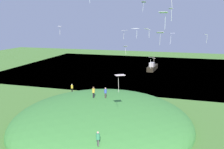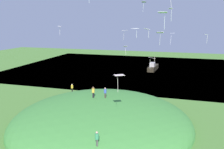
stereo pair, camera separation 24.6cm
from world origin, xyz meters
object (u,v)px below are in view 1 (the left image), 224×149
object	(u,v)px
person_near_shore	(98,137)
person_walking_path	(93,91)
kite_3	(172,34)
kite_1	(135,29)
person_watching_kites	(105,91)
kite_13	(171,10)
kite_14	(120,76)
kite_11	(160,33)
kite_4	(164,13)
kite_8	(147,29)
kite_2	(125,31)
kite_9	(152,58)
person_on_hilltop	(72,87)
kite_0	(206,35)
boat_on_lake	(152,67)
kite_7	(125,47)
kite_10	(144,3)
kite_6	(60,27)

from	to	relation	value
person_near_shore	person_walking_path	size ratio (longest dim) A/B	0.97
person_near_shore	kite_3	xyz separation A→B (m)	(-24.29, 5.92, 9.47)
kite_1	kite_3	distance (m)	10.85
person_watching_kites	person_near_shore	size ratio (longest dim) A/B	0.99
kite_13	kite_14	xyz separation A→B (m)	(10.99, -4.77, -7.71)
person_watching_kites	kite_13	xyz separation A→B (m)	(-3.83, 8.81, 11.94)
kite_1	kite_11	distance (m)	4.66
kite_4	kite_8	world-z (taller)	kite_4
person_near_shore	kite_2	world-z (taller)	kite_2
person_walking_path	kite_9	distance (m)	9.99
person_on_hilltop	kite_0	xyz separation A→B (m)	(-3.68, 23.38, 9.95)
boat_on_lake	kite_7	bearing A→B (deg)	2.71
kite_1	kite_3	world-z (taller)	kite_1
kite_7	kite_8	xyz separation A→B (m)	(9.13, 5.03, 3.35)
person_watching_kites	kite_1	xyz separation A→B (m)	(-3.28, 3.72, 9.24)
boat_on_lake	person_on_hilltop	distance (m)	36.43
kite_2	kite_7	size ratio (longest dim) A/B	1.17
kite_8	kite_11	bearing A→B (deg)	172.28
person_on_hilltop	kite_9	distance (m)	18.13
kite_8	kite_9	size ratio (longest dim) A/B	0.71
kite_9	kite_10	distance (m)	16.73
kite_4	kite_2	bearing A→B (deg)	-152.61
kite_11	kite_13	size ratio (longest dim) A/B	1.13
kite_8	kite_13	size ratio (longest dim) A/B	0.65
kite_2	kite_3	distance (m)	8.86
kite_2	kite_9	bearing A→B (deg)	30.87
person_near_shore	kite_1	distance (m)	18.23
kite_7	kite_8	size ratio (longest dim) A/B	1.28
kite_1	person_on_hilltop	bearing A→B (deg)	-106.78
kite_3	kite_6	size ratio (longest dim) A/B	1.45
person_walking_path	kite_6	size ratio (longest dim) A/B	1.20
kite_2	kite_4	xyz separation A→B (m)	(16.33, 8.46, 2.64)
kite_0	kite_7	distance (m)	13.71
boat_on_lake	kite_4	bearing A→B (deg)	12.15
person_watching_kites	kite_1	bearing A→B (deg)	53.70
kite_0	boat_on_lake	bearing A→B (deg)	-158.33
kite_14	kite_10	bearing A→B (deg)	-177.36
kite_10	kite_13	size ratio (longest dim) A/B	1.08
kite_9	kite_10	world-z (taller)	kite_10
person_on_hilltop	kite_10	distance (m)	21.33
kite_8	kite_9	xyz separation A→B (m)	(-2.34, 0.45, -4.15)
kite_11	kite_3	bearing A→B (deg)	166.43
boat_on_lake	person_watching_kites	bearing A→B (deg)	1.44
person_on_hilltop	person_near_shore	bearing A→B (deg)	156.53
kite_1	kite_8	world-z (taller)	kite_8
kite_0	kite_6	world-z (taller)	kite_6
person_watching_kites	kite_1	size ratio (longest dim) A/B	1.15
kite_0	kite_3	distance (m)	5.99
kite_3	kite_6	distance (m)	20.25
person_watching_kites	kite_8	bearing A→B (deg)	1.56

